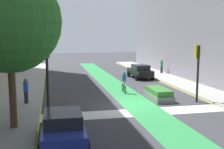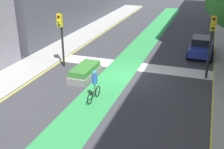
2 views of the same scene
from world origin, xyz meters
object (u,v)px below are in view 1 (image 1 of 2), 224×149
at_px(pedestrian_sidewalk_left_a, 26,91).
at_px(median_planter, 158,94).
at_px(car_blue_left_near, 63,128).
at_px(traffic_signal_near_left, 47,64).
at_px(traffic_signal_near_right, 197,62).
at_px(cyclist_in_lane, 124,82).
at_px(pedestrian_sidewalk_right_a, 162,66).
at_px(street_tree_near, 9,21).
at_px(car_black_right_far, 140,71).

distance_m(pedestrian_sidewalk_left_a, median_planter, 9.73).
bearing_deg(car_blue_left_near, traffic_signal_near_left, 97.37).
distance_m(traffic_signal_near_right, car_blue_left_near, 12.03).
height_order(cyclist_in_lane, median_planter, cyclist_in_lane).
height_order(traffic_signal_near_right, pedestrian_sidewalk_left_a, traffic_signal_near_right).
bearing_deg(pedestrian_sidewalk_right_a, median_planter, -112.93).
relative_size(street_tree_near, median_planter, 2.51).
bearing_deg(car_blue_left_near, car_black_right_far, 62.73).
xyz_separation_m(pedestrian_sidewalk_right_a, pedestrian_sidewalk_left_a, (-15.31, -13.07, -0.02)).
xyz_separation_m(car_black_right_far, street_tree_near, (-11.80, -15.63, 4.74)).
distance_m(cyclist_in_lane, pedestrian_sidewalk_right_a, 12.77).
relative_size(traffic_signal_near_left, pedestrian_sidewalk_right_a, 2.49).
bearing_deg(car_black_right_far, street_tree_near, -127.05).
relative_size(car_black_right_far, pedestrian_sidewalk_left_a, 2.42).
bearing_deg(street_tree_near, pedestrian_sidewalk_left_a, 87.93).
height_order(traffic_signal_near_right, car_blue_left_near, traffic_signal_near_right).
bearing_deg(car_blue_left_near, cyclist_in_lane, 62.49).
bearing_deg(pedestrian_sidewalk_right_a, cyclist_in_lane, -126.19).
bearing_deg(street_tree_near, median_planter, 27.41).
xyz_separation_m(traffic_signal_near_left, car_blue_left_near, (0.68, -5.23, -2.30)).
bearing_deg(pedestrian_sidewalk_left_a, car_blue_left_near, -74.48).
bearing_deg(traffic_signal_near_left, street_tree_near, -123.30).
relative_size(car_black_right_far, pedestrian_sidewalk_right_a, 2.38).
bearing_deg(traffic_signal_near_right, street_tree_near, -162.75).
height_order(pedestrian_sidewalk_left_a, street_tree_near, street_tree_near).
xyz_separation_m(car_blue_left_near, median_planter, (7.50, 7.75, -0.40)).
bearing_deg(median_planter, pedestrian_sidewalk_right_a, 67.07).
bearing_deg(car_black_right_far, median_planter, -100.28).
height_order(car_black_right_far, car_blue_left_near, same).
relative_size(pedestrian_sidewalk_right_a, pedestrian_sidewalk_left_a, 1.02).
height_order(car_black_right_far, pedestrian_sidewalk_right_a, pedestrian_sidewalk_right_a).
xyz_separation_m(traffic_signal_near_right, median_planter, (-2.44, 1.30, -2.51)).
bearing_deg(cyclist_in_lane, traffic_signal_near_left, -138.82).
relative_size(traffic_signal_near_right, pedestrian_sidewalk_right_a, 2.32).
bearing_deg(pedestrian_sidewalk_right_a, traffic_signal_near_left, -131.16).
relative_size(pedestrian_sidewalk_right_a, median_planter, 0.56).
bearing_deg(traffic_signal_near_left, cyclist_in_lane, 41.18).
height_order(traffic_signal_near_left, street_tree_near, street_tree_near).
height_order(pedestrian_sidewalk_right_a, median_planter, pedestrian_sidewalk_right_a).
bearing_deg(car_blue_left_near, median_planter, 45.93).
height_order(pedestrian_sidewalk_right_a, pedestrian_sidewalk_left_a, pedestrian_sidewalk_right_a).
distance_m(pedestrian_sidewalk_right_a, street_tree_near, 24.46).
height_order(car_blue_left_near, street_tree_near, street_tree_near).
distance_m(traffic_signal_near_left, median_planter, 8.97).
bearing_deg(traffic_signal_near_left, car_black_right_far, 52.24).
distance_m(traffic_signal_near_right, median_planter, 3.73).
bearing_deg(median_planter, traffic_signal_near_right, -28.12).
xyz_separation_m(car_blue_left_near, street_tree_near, (-2.39, 2.62, 4.74)).
relative_size(traffic_signal_near_left, median_planter, 1.40).
xyz_separation_m(traffic_signal_near_right, pedestrian_sidewalk_left_a, (-12.14, 1.48, -1.86)).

